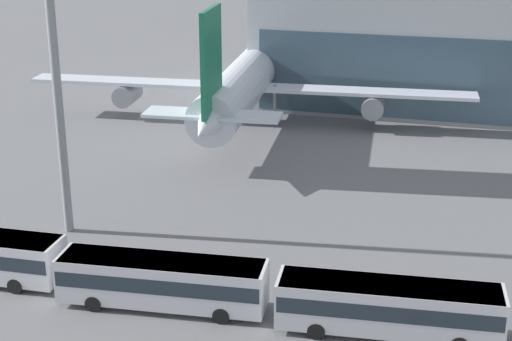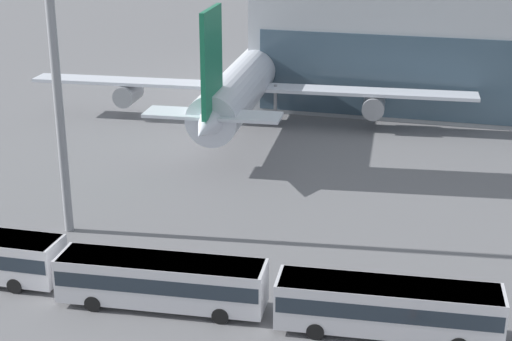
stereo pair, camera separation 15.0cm
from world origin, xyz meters
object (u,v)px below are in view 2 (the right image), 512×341
Objects in this scene: airliner_at_gate_far at (249,78)px; shuttle_bus_2 at (161,279)px; shuttle_bus_3 at (388,305)px; floodlight_mast at (51,23)px.

airliner_at_gate_far is 40.18m from shuttle_bus_2.
shuttle_bus_3 is 28.63m from floodlight_mast.
airliner_at_gate_far is 43.71m from shuttle_bus_3.
airliner_at_gate_far reaches higher than shuttle_bus_2.
shuttle_bus_3 is at bearing -158.77° from airliner_at_gate_far.
shuttle_bus_3 is 0.51× the size of floodlight_mast.
airliner_at_gate_far is 3.75× the size of shuttle_bus_3.
floodlight_mast reaches higher than shuttle_bus_3.
airliner_at_gate_far is 1.90× the size of floodlight_mast.
floodlight_mast is at bearing 166.31° from airliner_at_gate_far.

